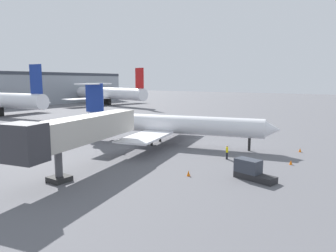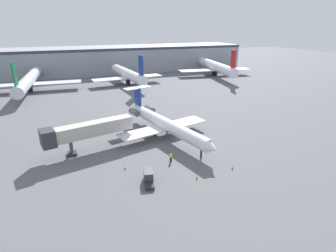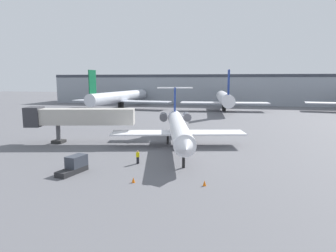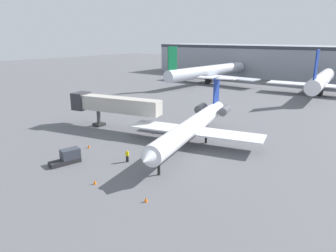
{
  "view_description": "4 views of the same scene",
  "coord_description": "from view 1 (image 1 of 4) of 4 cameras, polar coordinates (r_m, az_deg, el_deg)",
  "views": [
    {
      "loc": [
        -39.07,
        -21.18,
        9.41
      ],
      "look_at": [
        -0.92,
        5.32,
        2.65
      ],
      "focal_mm": 33.45,
      "sensor_mm": 36.0,
      "label": 1
    },
    {
      "loc": [
        -20.89,
        -46.51,
        23.72
      ],
      "look_at": [
        -1.03,
        5.1,
        2.54
      ],
      "focal_mm": 28.55,
      "sensor_mm": 36.0,
      "label": 2
    },
    {
      "loc": [
        7.02,
        -41.94,
        10.45
      ],
      "look_at": [
        -3.38,
        5.58,
        3.13
      ],
      "focal_mm": 32.94,
      "sensor_mm": 36.0,
      "label": 3
    },
    {
      "loc": [
        23.55,
        -33.59,
        16.15
      ],
      "look_at": [
        -3.2,
        0.87,
        3.71
      ],
      "focal_mm": 33.61,
      "sensor_mm": 36.0,
      "label": 4
    }
  ],
  "objects": [
    {
      "name": "regional_jet",
      "position": [
        46.4,
        -1.03,
        0.5
      ],
      "size": [
        21.6,
        31.19,
        9.0
      ],
      "color": "white",
      "rests_on": "ground_plane"
    },
    {
      "name": "traffic_cone_near",
      "position": [
        38.14,
        21.49,
        -6.17
      ],
      "size": [
        0.36,
        0.36,
        0.55
      ],
      "color": "orange",
      "rests_on": "ground_plane"
    },
    {
      "name": "parked_airliner_centre",
      "position": [
        123.88,
        -10.95,
        5.84
      ],
      "size": [
        35.48,
        41.83,
        13.73
      ],
      "color": "white",
      "rests_on": "ground_plane"
    },
    {
      "name": "jet_bridge",
      "position": [
        32.66,
        -16.41,
        -0.99
      ],
      "size": [
        17.86,
        6.83,
        6.02
      ],
      "color": "#B7B2A8",
      "rests_on": "ground_plane"
    },
    {
      "name": "ground_crew_marshaller",
      "position": [
        38.49,
        10.69,
        -4.7
      ],
      "size": [
        0.47,
        0.41,
        1.69
      ],
      "color": "black",
      "rests_on": "ground_plane"
    },
    {
      "name": "ground_plane",
      "position": [
        45.44,
        6.19,
        -3.79
      ],
      "size": [
        400.0,
        400.0,
        0.1
      ],
      "primitive_type": "cube",
      "color": "#5B5B60"
    },
    {
      "name": "baggage_tug_lead",
      "position": [
        31.39,
        14.9,
        -7.85
      ],
      "size": [
        2.23,
        4.21,
        1.9
      ],
      "color": "#262628",
      "rests_on": "ground_plane"
    },
    {
      "name": "traffic_cone_far",
      "position": [
        45.15,
        22.92,
        -4.06
      ],
      "size": [
        0.36,
        0.36,
        0.55
      ],
      "color": "orange",
      "rests_on": "ground_plane"
    },
    {
      "name": "traffic_cone_mid",
      "position": [
        31.49,
        3.75,
        -8.6
      ],
      "size": [
        0.36,
        0.36,
        0.55
      ],
      "color": "orange",
      "rests_on": "ground_plane"
    }
  ]
}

